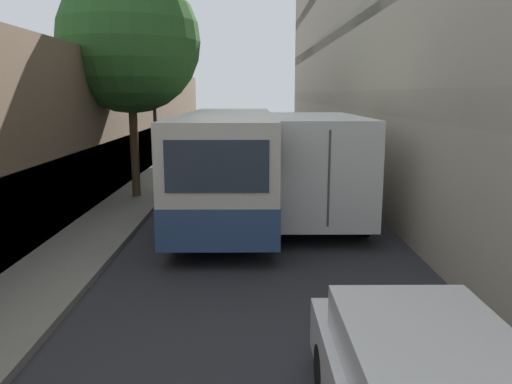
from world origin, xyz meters
TOP-DOWN VIEW (x-y plane):
  - ground_plane at (0.00, 15.00)m, footprint 150.00×150.00m
  - sidewalk_left at (-4.06, 15.00)m, footprint 1.86×60.00m
  - building_left_shopfront at (-6.09, 15.00)m, footprint 2.40×60.00m
  - bus at (-0.75, 14.89)m, footprint 2.57×9.83m
  - box_truck at (1.69, 14.96)m, footprint 2.48×7.72m
  - panel_van at (-1.70, 27.24)m, footprint 2.00×4.33m
  - street_lamp at (-3.38, 17.50)m, footprint 0.36×0.80m
  - street_tree_left at (-4.06, 17.22)m, footprint 4.65×4.65m

SIDE VIEW (x-z plane):
  - ground_plane at x=0.00m, z-range 0.00..0.00m
  - sidewalk_left at x=-4.06m, z-range 0.00..0.14m
  - panel_van at x=-1.70m, z-range 0.11..2.17m
  - box_truck at x=1.69m, z-range 0.11..3.12m
  - bus at x=-0.75m, z-range 0.09..3.15m
  - building_left_shopfront at x=-6.09m, z-range -0.23..4.77m
  - street_tree_left at x=-4.06m, z-range 1.55..9.02m
  - street_lamp at x=-3.38m, z-range 1.56..9.65m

